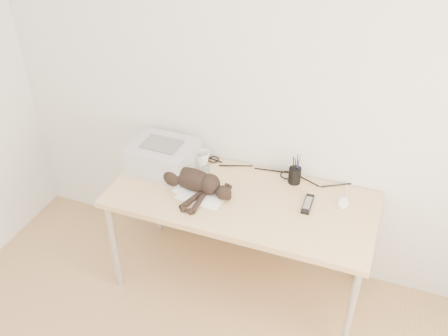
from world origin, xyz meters
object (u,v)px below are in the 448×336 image
at_px(mouse, 343,201).
at_px(desk, 245,206).
at_px(mug, 202,159).
at_px(pen_cup, 295,175).
at_px(printer, 163,156).
at_px(cat, 190,180).

bearing_deg(mouse, desk, -177.02).
bearing_deg(mug, pen_cup, 2.95).
bearing_deg(mouse, pen_cup, 158.33).
distance_m(mug, pen_cup, 0.61).
distance_m(printer, pen_cup, 0.84).
height_order(desk, printer, printer).
distance_m(desk, pen_cup, 0.36).
relative_size(pen_cup, mouse, 1.71).
bearing_deg(cat, pen_cup, 33.00).
relative_size(desk, pen_cup, 8.07).
xyz_separation_m(desk, cat, (-0.32, -0.11, 0.20)).
relative_size(printer, pen_cup, 2.02).
bearing_deg(printer, cat, -28.90).
relative_size(printer, mouse, 3.46).
bearing_deg(desk, pen_cup, 33.61).
bearing_deg(cat, mouse, 18.29).
relative_size(cat, pen_cup, 3.13).
relative_size(desk, cat, 2.58).
bearing_deg(cat, desk, 26.02).
bearing_deg(printer, desk, -2.81).
height_order(desk, mug, mug).
bearing_deg(mouse, printer, 178.19).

